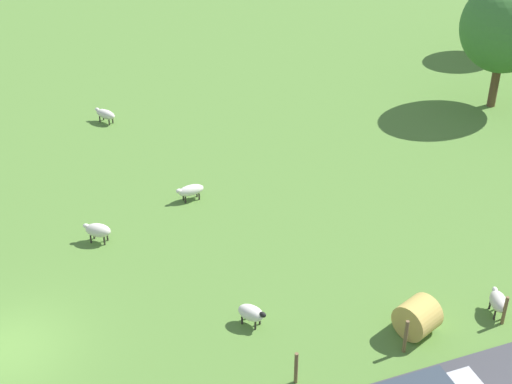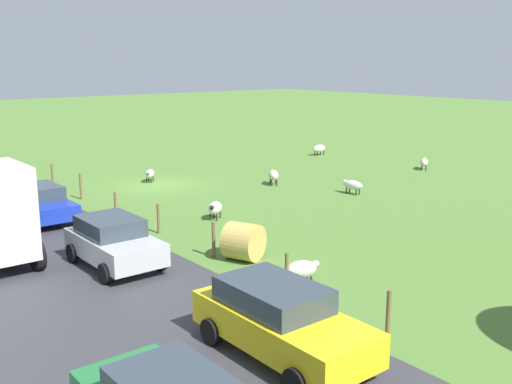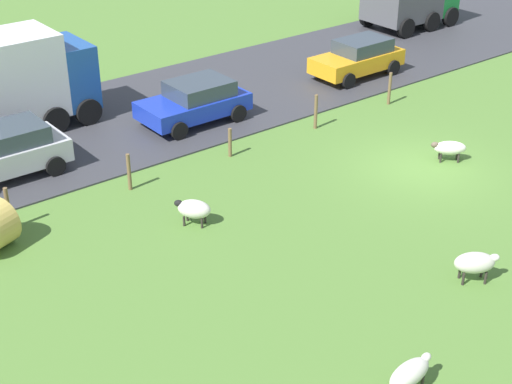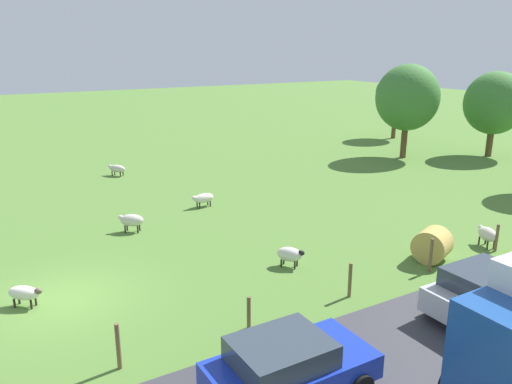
% 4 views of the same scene
% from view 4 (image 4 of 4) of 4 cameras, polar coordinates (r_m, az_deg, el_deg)
% --- Properties ---
extents(ground_plane, '(160.00, 160.00, 0.00)m').
position_cam_4_polar(ground_plane, '(18.05, -20.62, -11.19)').
color(ground_plane, '#517A33').
extents(sheep_1, '(1.24, 1.07, 0.70)m').
position_cam_4_polar(sheep_1, '(33.41, -15.30, 2.54)').
color(sheep_1, beige).
rests_on(sheep_1, ground_plane).
extents(sheep_2, '(1.08, 1.01, 0.76)m').
position_cam_4_polar(sheep_2, '(19.08, 3.79, -6.98)').
color(sheep_2, silver).
rests_on(sheep_2, ground_plane).
extents(sheep_3, '(0.56, 1.26, 0.71)m').
position_cam_4_polar(sheep_3, '(26.09, -5.93, -0.69)').
color(sheep_3, silver).
rests_on(sheep_3, ground_plane).
extents(sheep_4, '(1.03, 1.16, 0.81)m').
position_cam_4_polar(sheep_4, '(23.15, -13.76, -3.09)').
color(sheep_4, beige).
rests_on(sheep_4, ground_plane).
extents(sheep_5, '(1.15, 0.84, 0.82)m').
position_cam_4_polar(sheep_5, '(22.91, 24.47, -4.31)').
color(sheep_5, beige).
rests_on(sheep_5, ground_plane).
extents(sheep_6, '(1.02, 1.10, 0.70)m').
position_cam_4_polar(sheep_6, '(17.87, -24.49, -10.25)').
color(sheep_6, silver).
rests_on(sheep_6, ground_plane).
extents(hay_bale_0, '(1.62, 1.52, 1.29)m').
position_cam_4_polar(hay_bale_0, '(20.62, 19.11, -5.62)').
color(hay_bale_0, tan).
rests_on(hay_bale_0, ground_plane).
extents(tree_0, '(3.55, 3.55, 5.59)m').
position_cam_4_polar(tree_0, '(46.83, 15.44, 10.66)').
color(tree_0, brown).
rests_on(tree_0, ground_plane).
extents(tree_2, '(4.31, 4.31, 6.21)m').
position_cam_4_polar(tree_2, '(41.36, 25.14, 8.98)').
color(tree_2, brown).
rests_on(tree_2, ground_plane).
extents(tree_3, '(4.50, 4.50, 6.74)m').
position_cam_4_polar(tree_3, '(38.55, 16.59, 10.08)').
color(tree_3, brown).
rests_on(tree_3, ground_plane).
extents(fence_post_1, '(0.12, 0.12, 1.28)m').
position_cam_4_polar(fence_post_1, '(13.89, -15.16, -16.33)').
color(fence_post_1, brown).
rests_on(fence_post_1, ground_plane).
extents(fence_post_2, '(0.12, 0.12, 1.01)m').
position_cam_4_polar(fence_post_2, '(15.17, -0.81, -13.34)').
color(fence_post_2, brown).
rests_on(fence_post_2, ground_plane).
extents(fence_post_3, '(0.12, 0.12, 1.19)m').
position_cam_4_polar(fence_post_3, '(17.12, 10.47, -9.67)').
color(fence_post_3, brown).
rests_on(fence_post_3, ground_plane).
extents(fence_post_4, '(0.12, 0.12, 1.28)m').
position_cam_4_polar(fence_post_4, '(19.64, 18.98, -6.72)').
color(fence_post_4, brown).
rests_on(fence_post_4, ground_plane).
extents(fence_post_5, '(0.12, 0.12, 1.14)m').
position_cam_4_polar(fence_post_5, '(22.56, 25.34, -4.65)').
color(fence_post_5, brown).
rests_on(fence_post_5, ground_plane).
extents(car_1, '(2.19, 3.93, 1.49)m').
position_cam_4_polar(car_1, '(12.44, 3.62, -18.82)').
color(car_1, '#1933B2').
rests_on(car_1, road_strip).
extents(car_3, '(2.11, 3.86, 1.60)m').
position_cam_4_polar(car_3, '(16.94, 24.42, -10.11)').
color(car_3, '#B7B7BC').
rests_on(car_3, road_strip).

